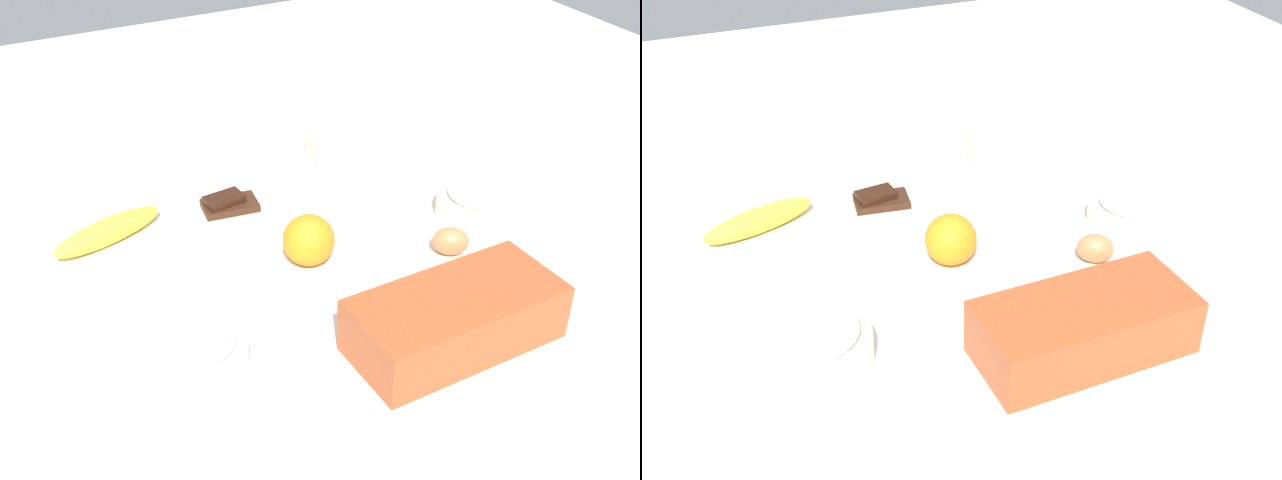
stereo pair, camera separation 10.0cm
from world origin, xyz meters
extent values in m
cube|color=beige|center=(0.00, 0.00, -0.01)|extent=(2.40, 2.40, 0.02)
cube|color=#9E4723|center=(-0.07, 0.25, 0.04)|extent=(0.28, 0.14, 0.08)
cube|color=black|center=(-0.07, 0.25, 0.04)|extent=(0.27, 0.13, 0.07)
cylinder|color=silver|center=(-0.29, 0.00, 0.02)|extent=(0.13, 0.13, 0.04)
torus|color=silver|center=(-0.29, 0.00, 0.03)|extent=(0.13, 0.13, 0.01)
ellipsoid|color=white|center=(-0.29, 0.00, 0.05)|extent=(0.09, 0.09, 0.03)
cylinder|color=silver|center=(0.25, 0.14, 0.02)|extent=(0.14, 0.14, 0.04)
torus|color=silver|center=(0.25, 0.14, 0.04)|extent=(0.14, 0.14, 0.01)
ellipsoid|color=white|center=(0.25, 0.14, 0.05)|extent=(0.11, 0.11, 0.04)
ellipsoid|color=yellow|center=(0.27, -0.20, 0.02)|extent=(0.19, 0.10, 0.04)
sphere|color=orange|center=(0.01, -0.01, 0.04)|extent=(0.08, 0.08, 0.08)
cube|color=#F4EDB2|center=(-0.18, -0.28, 0.03)|extent=(0.09, 0.07, 0.06)
ellipsoid|color=#B27849|center=(-0.19, 0.07, 0.02)|extent=(0.07, 0.07, 0.04)
cylinder|color=silver|center=(0.07, -0.19, 0.01)|extent=(0.13, 0.13, 0.01)
cube|color=#381E11|center=(0.07, -0.19, 0.02)|extent=(0.10, 0.07, 0.01)
cube|color=black|center=(0.08, -0.20, 0.03)|extent=(0.07, 0.05, 0.01)
camera|label=1|loc=(0.47, 0.89, 0.71)|focal=45.35mm
camera|label=2|loc=(0.38, 0.93, 0.71)|focal=45.35mm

